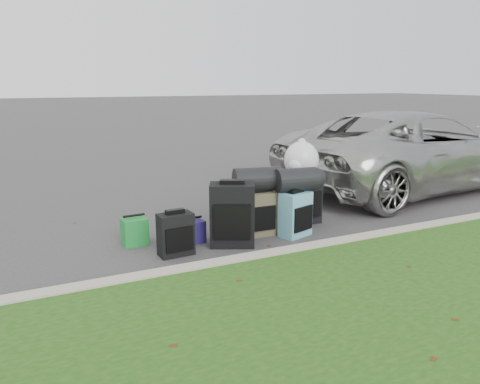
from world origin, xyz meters
name	(u,v)px	position (x,y,z in m)	size (l,w,h in m)	color
ground	(253,235)	(0.00, 0.00, 0.00)	(120.00, 120.00, 0.00)	#383535
curb	(294,254)	(0.00, -1.00, 0.07)	(120.00, 0.18, 0.15)	#9E937F
suv	(413,150)	(3.95, 1.16, 0.73)	(2.43, 5.26, 1.46)	#B7B7B2
suitcase_small_black	(176,234)	(-1.15, -0.26, 0.25)	(0.40, 0.22, 0.50)	black
suitcase_large_black_left	(232,215)	(-0.42, -0.24, 0.39)	(0.54, 0.32, 0.78)	black
suitcase_olive	(258,214)	(0.06, -0.02, 0.29)	(0.42, 0.26, 0.58)	#413B2A
suitcase_teal	(296,214)	(0.48, -0.27, 0.29)	(0.41, 0.24, 0.58)	teal
suitcase_large_black_right	(304,200)	(0.90, 0.17, 0.33)	(0.45, 0.27, 0.67)	black
tote_green	(135,232)	(-1.50, 0.30, 0.17)	(0.30, 0.24, 0.34)	#1C8130
tote_navy	(193,232)	(-0.82, 0.06, 0.14)	(0.26, 0.21, 0.28)	#221856
duffel_left	(256,179)	(0.06, 0.04, 0.74)	(0.32, 0.32, 0.59)	black
duffel_right	(296,180)	(0.52, -0.20, 0.74)	(0.31, 0.31, 0.55)	black
trash_bag	(301,160)	(0.85, 0.20, 0.92)	(0.49, 0.49, 0.49)	silver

